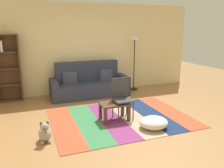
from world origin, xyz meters
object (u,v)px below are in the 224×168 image
dog (45,133)px  folding_chair (121,95)px  pouf (154,123)px  coffee_table (114,107)px  couch (89,85)px  tv_remote (118,103)px  standing_lamp (135,45)px

dog → folding_chair: 1.81m
pouf → coffee_table: bearing=131.3°
couch → tv_remote: 2.08m
pouf → dog: dog is taller
coffee_table → tv_remote: size_ratio=4.07×
couch → tv_remote: bearing=-88.0°
coffee_table → standing_lamp: 2.91m
coffee_table → pouf: (0.58, -0.67, -0.18)m
tv_remote → folding_chair: size_ratio=0.17×
pouf → tv_remote: (-0.52, 0.61, 0.28)m
standing_lamp → tv_remote: 2.88m
pouf → folding_chair: (-0.39, 0.75, 0.41)m
coffee_table → standing_lamp: standing_lamp is taller
couch → standing_lamp: bearing=6.2°
couch → folding_chair: bearing=-84.0°
couch → folding_chair: size_ratio=2.51×
coffee_table → folding_chair: 0.31m
dog → standing_lamp: (3.03, 2.63, 1.30)m
couch → coffee_table: (0.00, -2.02, -0.03)m
standing_lamp → tv_remote: (-1.47, -2.25, -1.05)m
couch → pouf: bearing=-77.7°
couch → standing_lamp: standing_lamp is taller
tv_remote → coffee_table: bearing=156.2°
pouf → folding_chair: 0.94m
dog → tv_remote: bearing=13.9°
standing_lamp → folding_chair: bearing=-122.4°
coffee_table → dog: dog is taller
folding_chair → dog: bearing=-147.4°
pouf → tv_remote: tv_remote is taller
coffee_table → standing_lamp: bearing=55.0°
dog → folding_chair: bearing=17.4°
couch → standing_lamp: size_ratio=1.29×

